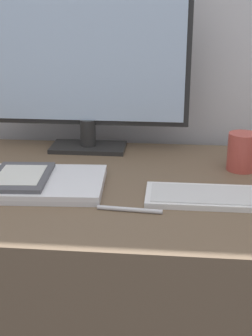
{
  "coord_description": "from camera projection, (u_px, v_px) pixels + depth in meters",
  "views": [
    {
      "loc": [
        0.13,
        -0.84,
        1.15
      ],
      "look_at": [
        0.04,
        0.11,
        0.8
      ],
      "focal_mm": 50.0,
      "sensor_mm": 36.0,
      "label": 1
    }
  ],
  "objects": [
    {
      "name": "laptop",
      "position": [
        33.0,
        183.0,
        1.06
      ],
      "size": [
        0.33,
        0.22,
        0.02
      ],
      "color": "silver",
      "rests_on": "desk"
    },
    {
      "name": "desk",
      "position": [
        113.0,
        315.0,
        1.22
      ],
      "size": [
        1.41,
        0.64,
        0.74
      ],
      "color": "brown",
      "rests_on": "ground_plane"
    },
    {
      "name": "pen",
      "position": [
        130.0,
        210.0,
        0.94
      ],
      "size": [
        0.13,
        0.02,
        0.01
      ],
      "color": "silver",
      "rests_on": "desk"
    },
    {
      "name": "coffee_mug",
      "position": [
        243.0,
        152.0,
        1.16
      ],
      "size": [
        0.11,
        0.07,
        0.09
      ],
      "color": "#B7473D",
      "rests_on": "desk"
    },
    {
      "name": "monitor",
      "position": [
        86.0,
        63.0,
        1.25
      ],
      "size": [
        0.56,
        0.11,
        0.45
      ],
      "color": "#262626",
      "rests_on": "desk"
    },
    {
      "name": "keyboard",
      "position": [
        225.0,
        197.0,
        0.99
      ],
      "size": [
        0.34,
        0.12,
        0.01
      ],
      "color": "silver",
      "rests_on": "desk"
    },
    {
      "name": "ereader",
      "position": [
        20.0,
        177.0,
        1.05
      ],
      "size": [
        0.14,
        0.19,
        0.01
      ],
      "color": "#4C4C51",
      "rests_on": "laptop"
    }
  ]
}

